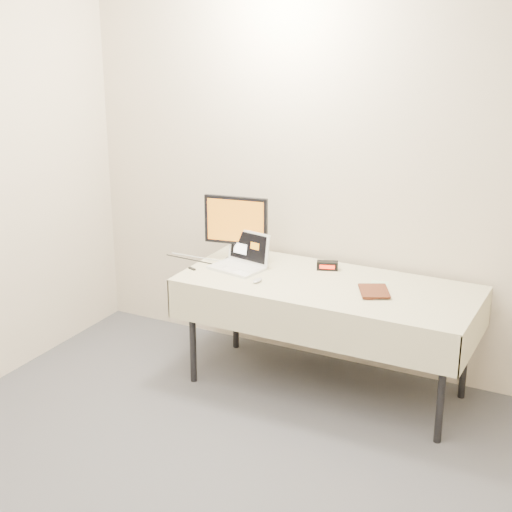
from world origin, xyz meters
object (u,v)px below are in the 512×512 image
at_px(table, 328,292).
at_px(monitor, 236,224).
at_px(laptop, 242,259).
at_px(book, 361,276).

distance_m(table, monitor, 0.79).
height_order(table, monitor, monitor).
xyz_separation_m(laptop, monitor, (-0.09, 0.10, 0.21)).
xyz_separation_m(table, book, (0.24, -0.07, 0.18)).
height_order(laptop, book, laptop).
bearing_deg(monitor, book, -20.96).
bearing_deg(laptop, book, 5.18).
xyz_separation_m(laptop, book, (0.86, -0.09, 0.06)).
bearing_deg(table, laptop, 178.40).
bearing_deg(table, monitor, 170.93).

